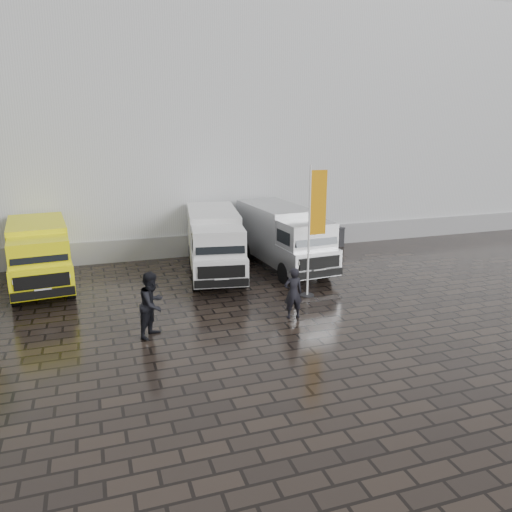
{
  "coord_description": "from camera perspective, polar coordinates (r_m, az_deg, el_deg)",
  "views": [
    {
      "loc": [
        -6.39,
        -14.42,
        6.07
      ],
      "look_at": [
        -0.82,
        2.2,
        1.35
      ],
      "focal_mm": 35.0,
      "sensor_mm": 36.0,
      "label": 1
    }
  ],
  "objects": [
    {
      "name": "person_front",
      "position": [
        15.87,
        4.26,
        -4.24
      ],
      "size": [
        0.64,
        0.44,
        1.67
      ],
      "primitive_type": "imported",
      "rotation": [
        0.0,
        0.0,
        3.07
      ],
      "color": "black",
      "rests_on": "ground"
    },
    {
      "name": "wheelie_bin",
      "position": [
        25.43,
        9.21,
        2.18
      ],
      "size": [
        0.68,
        0.68,
        0.96
      ],
      "primitive_type": "cube",
      "rotation": [
        0.0,
        0.0,
        0.18
      ],
      "color": "black",
      "rests_on": "ground"
    },
    {
      "name": "hall_plinth",
      "position": [
        24.54,
        1.98,
        1.94
      ],
      "size": [
        44.0,
        0.15,
        1.0
      ],
      "primitive_type": "cube",
      "color": "gray",
      "rests_on": "ground"
    },
    {
      "name": "van_white",
      "position": [
        20.25,
        -4.76,
        1.33
      ],
      "size": [
        2.9,
        6.14,
        2.56
      ],
      "primitive_type": null,
      "rotation": [
        0.0,
        0.0,
        -0.16
      ],
      "color": "silver",
      "rests_on": "ground"
    },
    {
      "name": "van_silver",
      "position": [
        21.15,
        3.22,
        2.0
      ],
      "size": [
        2.45,
        6.11,
        2.59
      ],
      "primitive_type": null,
      "rotation": [
        0.0,
        0.0,
        0.08
      ],
      "color": "#9FA0A3",
      "rests_on": "ground"
    },
    {
      "name": "exhibition_hall",
      "position": [
        31.56,
        -3.22,
        14.92
      ],
      "size": [
        44.0,
        16.0,
        12.0
      ],
      "primitive_type": "cube",
      "color": "silver",
      "rests_on": "ground"
    },
    {
      "name": "ground",
      "position": [
        16.9,
        5.04,
        -6.03
      ],
      "size": [
        120.0,
        120.0,
        0.0
      ],
      "primitive_type": "plane",
      "color": "black",
      "rests_on": "ground"
    },
    {
      "name": "person_tent",
      "position": [
        14.78,
        -11.77,
        -5.43
      ],
      "size": [
        1.17,
        1.2,
        1.94
      ],
      "primitive_type": "imported",
      "rotation": [
        0.0,
        0.0,
        0.88
      ],
      "color": "black",
      "rests_on": "ground"
    },
    {
      "name": "flagpole",
      "position": [
        17.56,
        6.63,
        3.54
      ],
      "size": [
        0.88,
        0.5,
        4.68
      ],
      "color": "black",
      "rests_on": "ground"
    },
    {
      "name": "van_yellow",
      "position": [
        20.25,
        -23.49,
        -0.08
      ],
      "size": [
        2.5,
        5.41,
        2.42
      ],
      "primitive_type": null,
      "rotation": [
        0.0,
        0.0,
        0.09
      ],
      "color": "yellow",
      "rests_on": "ground"
    }
  ]
}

